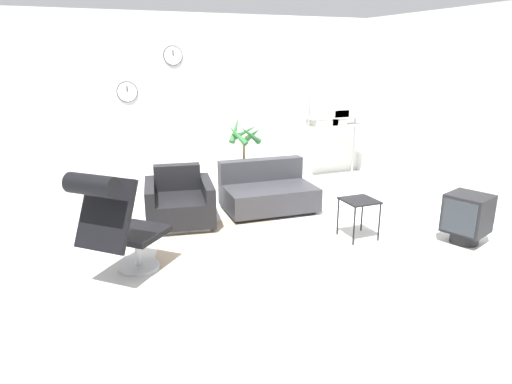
% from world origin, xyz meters
% --- Properties ---
extents(ground_plane, '(12.00, 12.00, 0.00)m').
position_xyz_m(ground_plane, '(0.00, 0.00, 0.00)').
color(ground_plane, silver).
extents(wall_back, '(12.00, 0.09, 2.80)m').
position_xyz_m(wall_back, '(-0.00, 2.81, 1.40)').
color(wall_back, silver).
rests_on(wall_back, ground_plane).
extents(wall_right, '(0.06, 12.00, 2.80)m').
position_xyz_m(wall_right, '(3.33, 0.00, 1.40)').
color(wall_right, silver).
rests_on(wall_right, ground_plane).
extents(round_rug, '(2.04, 2.04, 0.01)m').
position_xyz_m(round_rug, '(-0.11, -0.01, 0.00)').
color(round_rug, tan).
rests_on(round_rug, ground_plane).
extents(lounge_chair, '(1.03, 1.04, 1.16)m').
position_xyz_m(lounge_chair, '(-1.53, -0.24, 0.67)').
color(lounge_chair, '#BCBCC1').
rests_on(lounge_chair, ground_plane).
extents(armchair_red, '(1.00, 1.04, 0.73)m').
position_xyz_m(armchair_red, '(-0.61, 1.14, 0.27)').
color(armchair_red, silver).
rests_on(armchair_red, ground_plane).
extents(couch_low, '(1.32, 0.94, 0.69)m').
position_xyz_m(couch_low, '(0.70, 1.22, 0.25)').
color(couch_low, black).
rests_on(couch_low, ground_plane).
extents(side_table, '(0.40, 0.40, 0.49)m').
position_xyz_m(side_table, '(1.30, -0.19, 0.43)').
color(side_table, black).
rests_on(side_table, ground_plane).
extents(crt_television, '(0.57, 0.58, 0.60)m').
position_xyz_m(crt_television, '(2.40, -0.81, 0.33)').
color(crt_television, black).
rests_on(crt_television, ground_plane).
extents(potted_plant, '(0.62, 0.62, 1.24)m').
position_xyz_m(potted_plant, '(0.72, 2.22, 0.46)').
color(potted_plant, silver).
rests_on(potted_plant, ground_plane).
extents(shelf_unit, '(1.07, 0.28, 2.09)m').
position_xyz_m(shelf_unit, '(2.55, 2.48, 1.09)').
color(shelf_unit, '#BCBCC1').
rests_on(shelf_unit, ground_plane).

